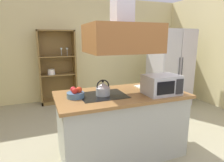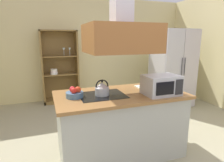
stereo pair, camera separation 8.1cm
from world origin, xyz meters
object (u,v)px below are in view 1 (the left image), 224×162
refrigerator (170,68)px  cutting_board (147,87)px  microwave (162,85)px  fruit_bowl (76,94)px  dish_cabinet (58,71)px  kettle (103,89)px

refrigerator → cutting_board: refrigerator is taller
cutting_board → microwave: size_ratio=0.74×
fruit_bowl → microwave: bearing=-12.9°
dish_cabinet → fruit_bowl: bearing=-91.0°
refrigerator → microwave: bearing=-130.5°
refrigerator → kettle: refrigerator is taller
microwave → fruit_bowl: bearing=167.1°
refrigerator → cutting_board: size_ratio=5.43×
dish_cabinet → kettle: (0.31, -2.73, 0.17)m
dish_cabinet → refrigerator: bearing=-25.1°
cutting_board → fruit_bowl: size_ratio=1.54×
refrigerator → kettle: size_ratio=8.81×
refrigerator → fruit_bowl: (-2.61, -1.50, 0.03)m
cutting_board → fruit_bowl: bearing=-173.1°
kettle → microwave: size_ratio=0.46×
refrigerator → microwave: (-1.50, -1.76, 0.11)m
dish_cabinet → cutting_board: size_ratio=5.40×
cutting_board → dish_cabinet: bearing=112.9°
cutting_board → fruit_bowl: fruit_bowl is taller
kettle → cutting_board: 0.80m
microwave → fruit_bowl: 1.14m
refrigerator → microwave: size_ratio=4.02×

